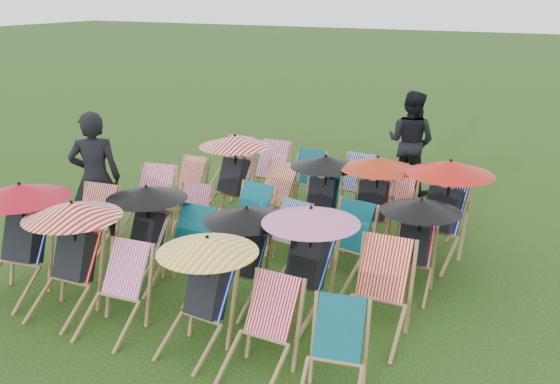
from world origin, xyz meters
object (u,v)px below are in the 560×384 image
at_px(deckchair_29, 441,203).
at_px(person_left, 96,178).
at_px(deckchair_5, 334,357).
at_px(person_rear, 411,142).
at_px(deckchair_0, 17,238).

distance_m(deckchair_29, person_left, 5.14).
bearing_deg(deckchair_29, deckchair_5, -82.25).
height_order(person_left, person_rear, person_left).
height_order(deckchair_0, person_left, person_left).
bearing_deg(person_rear, deckchair_0, 73.27).
distance_m(deckchair_29, person_rear, 2.03).
bearing_deg(deckchair_5, deckchair_0, 166.66).
xyz_separation_m(deckchair_5, deckchair_29, (-0.15, 4.59, 0.02)).
xyz_separation_m(deckchair_0, person_rear, (3.02, 6.12, 0.20)).
bearing_deg(deckchair_0, person_rear, 55.06).
height_order(deckchair_29, person_left, person_left).
bearing_deg(person_left, person_rear, -161.28).
relative_size(deckchair_29, person_rear, 0.48).
relative_size(deckchair_29, person_left, 0.46).
bearing_deg(person_left, deckchair_5, 123.01).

